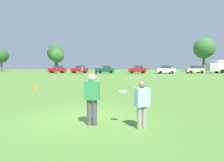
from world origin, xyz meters
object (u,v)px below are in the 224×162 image
(parked_car_mid_right, at_px, (137,69))
(parked_car_far_right, at_px, (195,69))
(player_defender, at_px, (142,102))
(bystander_sideline_watcher, at_px, (82,70))
(traffic_cone, at_px, (36,88))
(bystander_field_marshal, at_px, (96,70))
(parked_car_center, at_px, (106,69))
(frisbee, at_px, (123,91))
(bystander_far_jogger, at_px, (171,70))
(parked_car_near_left, at_px, (57,69))
(parked_car_mid_left, at_px, (80,69))
(player_thrower, at_px, (92,96))
(parked_car_near_right, at_px, (166,70))

(parked_car_mid_right, bearing_deg, parked_car_far_right, 3.39)
(player_defender, height_order, bystander_sideline_watcher, player_defender)
(traffic_cone, height_order, bystander_field_marshal, bystander_field_marshal)
(player_defender, relative_size, bystander_sideline_watcher, 1.01)
(parked_car_mid_right, bearing_deg, bystander_sideline_watcher, -156.09)
(parked_car_center, xyz_separation_m, bystander_field_marshal, (-1.58, -5.90, 0.03))
(traffic_cone, xyz_separation_m, bystander_sideline_watcher, (-1.88, 28.26, 0.63))
(frisbee, bearing_deg, bystander_far_jogger, 74.80)
(parked_car_near_left, distance_m, bystander_field_marshal, 12.85)
(player_defender, bearing_deg, parked_car_mid_left, 104.47)
(parked_car_center, relative_size, parked_car_mid_right, 1.00)
(parked_car_far_right, distance_m, bystander_field_marshal, 24.02)
(bystander_far_jogger, bearing_deg, parked_car_center, 166.79)
(player_thrower, bearing_deg, parked_car_mid_right, 83.99)
(player_defender, bearing_deg, parked_car_center, 96.31)
(parked_car_mid_right, bearing_deg, parked_car_center, -179.05)
(parked_car_mid_left, relative_size, parked_car_far_right, 1.00)
(parked_car_far_right, bearing_deg, parked_car_mid_left, -179.11)
(parked_car_near_right, distance_m, bystander_far_jogger, 2.68)
(player_thrower, height_order, player_defender, player_thrower)
(player_thrower, relative_size, parked_car_mid_right, 0.41)
(parked_car_near_right, distance_m, bystander_sideline_watcher, 19.28)
(frisbee, distance_m, parked_car_near_right, 42.95)
(parked_car_mid_right, bearing_deg, bystander_field_marshal, -146.80)
(frisbee, xyz_separation_m, parked_car_far_right, (17.29, 43.64, -0.23))
(player_defender, distance_m, bystander_far_jogger, 40.86)
(parked_car_near_right, height_order, bystander_field_marshal, parked_car_near_right)
(player_thrower, height_order, parked_car_mid_right, parked_car_mid_right)
(parked_car_center, bearing_deg, traffic_cone, -94.78)
(player_thrower, bearing_deg, parked_car_mid_left, 102.49)
(parked_car_mid_right, height_order, parked_car_near_right, same)
(parked_car_near_left, xyz_separation_m, bystander_sideline_watcher, (7.57, -6.58, -0.07))
(bystander_far_jogger, height_order, bystander_field_marshal, bystander_field_marshal)
(parked_car_far_right, bearing_deg, parked_car_near_left, 179.49)
(parked_car_near_right, bearing_deg, bystander_far_jogger, -74.11)
(player_thrower, distance_m, parked_car_far_right, 47.42)
(bystander_field_marshal, bearing_deg, parked_car_near_left, 146.22)
(player_thrower, xyz_separation_m, player_defender, (1.65, -0.30, -0.12))
(frisbee, bearing_deg, parked_car_center, 95.56)
(parked_car_mid_left, xyz_separation_m, parked_car_near_right, (20.57, -1.41, 0.00))
(frisbee, xyz_separation_m, parked_car_near_right, (9.93, 41.79, -0.23))
(parked_car_center, relative_size, bystander_sideline_watcher, 2.82)
(parked_car_near_right, bearing_deg, parked_car_mid_left, 176.07)
(parked_car_near_left, height_order, bystander_far_jogger, parked_car_near_left)
(player_thrower, bearing_deg, player_defender, -10.25)
(traffic_cone, bearing_deg, player_defender, -51.43)
(player_defender, distance_m, bystander_sideline_watcher, 38.92)
(player_defender, bearing_deg, parked_car_near_left, 111.00)
(player_thrower, relative_size, parked_car_center, 0.41)
(player_thrower, bearing_deg, bystander_sideline_watcher, 101.75)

